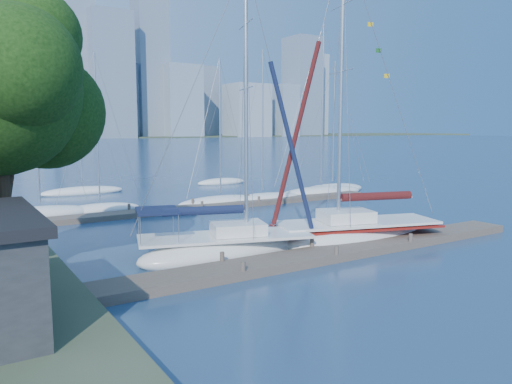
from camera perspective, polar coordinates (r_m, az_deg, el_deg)
ground at (r=24.18m, az=7.74°, el=-7.55°), size 700.00×700.00×0.00m
near_dock at (r=24.13m, az=7.75°, el=-7.09°), size 26.00×2.00×0.40m
far_dock at (r=38.41m, az=-5.36°, el=-1.68°), size 30.00×1.80×0.36m
sailboat_navy at (r=24.16m, az=-3.51°, el=-4.84°), size 9.37×5.37×14.37m
sailboat_maroon at (r=27.79m, az=11.42°, el=-3.12°), size 10.05×5.68×16.30m
bg_boat_0 at (r=37.62m, az=-23.37°, el=-2.29°), size 7.40×4.22×13.07m
bg_boat_1 at (r=38.57m, az=-17.37°, el=-1.86°), size 6.13×2.67×11.82m
bg_boat_2 at (r=40.38m, az=-4.05°, el=-1.12°), size 7.80×4.55×11.92m
bg_boat_3 at (r=42.06m, az=0.76°, el=-0.77°), size 8.13×5.08×12.83m
bg_boat_4 at (r=46.42m, az=7.43°, el=-0.00°), size 9.70×4.07×15.82m
bg_boat_5 at (r=48.95m, az=8.74°, el=0.33°), size 7.76×5.24×12.80m
bg_boat_6 at (r=49.69m, az=-19.21°, el=0.08°), size 7.81×2.61×13.47m
bg_boat_7 at (r=55.40m, az=-3.97°, el=1.16°), size 6.05×4.09×10.28m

